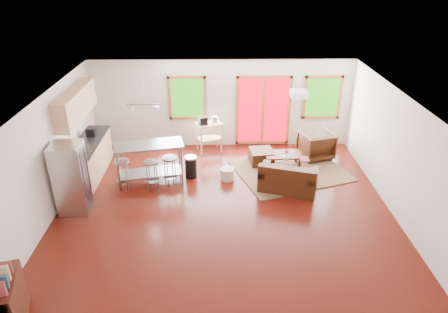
{
  "coord_description": "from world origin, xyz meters",
  "views": [
    {
      "loc": [
        -0.13,
        -7.55,
        5.14
      ],
      "look_at": [
        0.0,
        0.3,
        1.2
      ],
      "focal_mm": 32.0,
      "sensor_mm": 36.0,
      "label": 1
    }
  ],
  "objects_px": {
    "refrigerator": "(71,178)",
    "ottoman": "(261,157)",
    "rug": "(291,171)",
    "coffee_table": "(283,156)",
    "loveseat": "(288,180)",
    "armchair": "(316,143)",
    "island": "(150,156)",
    "kitchen_cart": "(208,127)"
  },
  "relations": [
    {
      "from": "refrigerator",
      "to": "kitchen_cart",
      "type": "relative_size",
      "value": 1.48
    },
    {
      "from": "rug",
      "to": "kitchen_cart",
      "type": "distance_m",
      "value": 2.67
    },
    {
      "from": "rug",
      "to": "armchair",
      "type": "xyz_separation_m",
      "value": [
        0.82,
        0.84,
        0.42
      ]
    },
    {
      "from": "loveseat",
      "to": "kitchen_cart",
      "type": "bearing_deg",
      "value": 148.71
    },
    {
      "from": "refrigerator",
      "to": "ottoman",
      "type": "bearing_deg",
      "value": 22.11
    },
    {
      "from": "rug",
      "to": "coffee_table",
      "type": "xyz_separation_m",
      "value": [
        -0.17,
        0.28,
        0.32
      ]
    },
    {
      "from": "refrigerator",
      "to": "rug",
      "type": "bearing_deg",
      "value": 14.13
    },
    {
      "from": "coffee_table",
      "to": "ottoman",
      "type": "height_order",
      "value": "ottoman"
    },
    {
      "from": "ottoman",
      "to": "kitchen_cart",
      "type": "bearing_deg",
      "value": 150.12
    },
    {
      "from": "rug",
      "to": "refrigerator",
      "type": "distance_m",
      "value": 5.47
    },
    {
      "from": "rug",
      "to": "loveseat",
      "type": "height_order",
      "value": "loveseat"
    },
    {
      "from": "rug",
      "to": "refrigerator",
      "type": "relative_size",
      "value": 1.7
    },
    {
      "from": "loveseat",
      "to": "ottoman",
      "type": "bearing_deg",
      "value": 127.3
    },
    {
      "from": "rug",
      "to": "coffee_table",
      "type": "bearing_deg",
      "value": 121.71
    },
    {
      "from": "loveseat",
      "to": "armchair",
      "type": "height_order",
      "value": "armchair"
    },
    {
      "from": "coffee_table",
      "to": "ottoman",
      "type": "bearing_deg",
      "value": 161.87
    },
    {
      "from": "armchair",
      "to": "island",
      "type": "height_order",
      "value": "island"
    },
    {
      "from": "coffee_table",
      "to": "island",
      "type": "distance_m",
      "value": 3.56
    },
    {
      "from": "kitchen_cart",
      "to": "rug",
      "type": "bearing_deg",
      "value": -30.66
    },
    {
      "from": "loveseat",
      "to": "island",
      "type": "distance_m",
      "value": 3.44
    },
    {
      "from": "coffee_table",
      "to": "refrigerator",
      "type": "distance_m",
      "value": 5.37
    },
    {
      "from": "armchair",
      "to": "island",
      "type": "relative_size",
      "value": 0.49
    },
    {
      "from": "island",
      "to": "armchair",
      "type": "bearing_deg",
      "value": 16.52
    },
    {
      "from": "rug",
      "to": "coffee_table",
      "type": "relative_size",
      "value": 2.78
    },
    {
      "from": "loveseat",
      "to": "refrigerator",
      "type": "bearing_deg",
      "value": -153.83
    },
    {
      "from": "armchair",
      "to": "ottoman",
      "type": "distance_m",
      "value": 1.63
    },
    {
      "from": "refrigerator",
      "to": "island",
      "type": "bearing_deg",
      "value": 34.36
    },
    {
      "from": "armchair",
      "to": "refrigerator",
      "type": "height_order",
      "value": "refrigerator"
    },
    {
      "from": "coffee_table",
      "to": "armchair",
      "type": "bearing_deg",
      "value": 29.11
    },
    {
      "from": "ottoman",
      "to": "island",
      "type": "bearing_deg",
      "value": -161.68
    },
    {
      "from": "island",
      "to": "kitchen_cart",
      "type": "bearing_deg",
      "value": 51.6
    },
    {
      "from": "coffee_table",
      "to": "refrigerator",
      "type": "height_order",
      "value": "refrigerator"
    },
    {
      "from": "ottoman",
      "to": "island",
      "type": "relative_size",
      "value": 0.35
    },
    {
      "from": "rug",
      "to": "loveseat",
      "type": "relative_size",
      "value": 1.78
    },
    {
      "from": "rug",
      "to": "loveseat",
      "type": "xyz_separation_m",
      "value": [
        -0.24,
        -0.93,
        0.28
      ]
    },
    {
      "from": "loveseat",
      "to": "island",
      "type": "height_order",
      "value": "island"
    },
    {
      "from": "island",
      "to": "rug",
      "type": "bearing_deg",
      "value": 7.58
    },
    {
      "from": "loveseat",
      "to": "refrigerator",
      "type": "relative_size",
      "value": 0.96
    },
    {
      "from": "armchair",
      "to": "kitchen_cart",
      "type": "height_order",
      "value": "kitchen_cart"
    },
    {
      "from": "armchair",
      "to": "refrigerator",
      "type": "relative_size",
      "value": 0.53
    },
    {
      "from": "ottoman",
      "to": "refrigerator",
      "type": "relative_size",
      "value": 0.38
    },
    {
      "from": "ottoman",
      "to": "island",
      "type": "height_order",
      "value": "island"
    }
  ]
}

